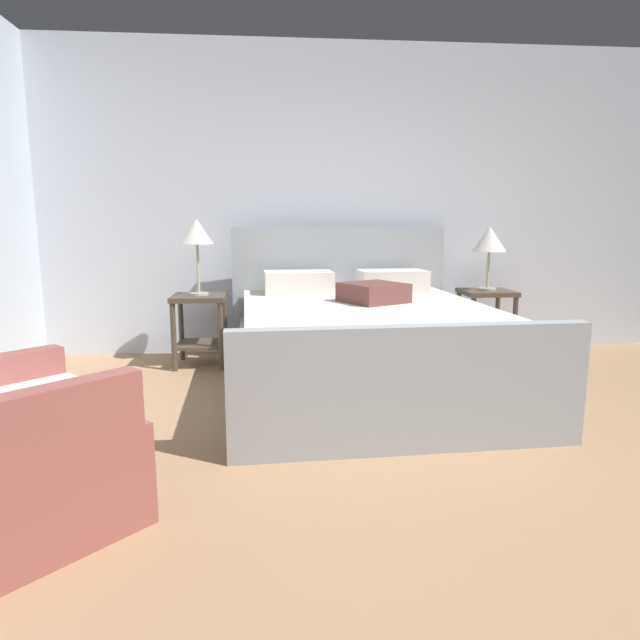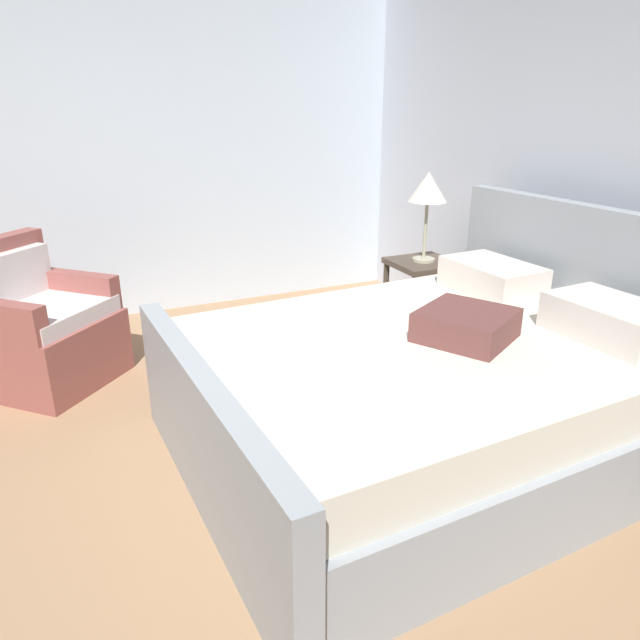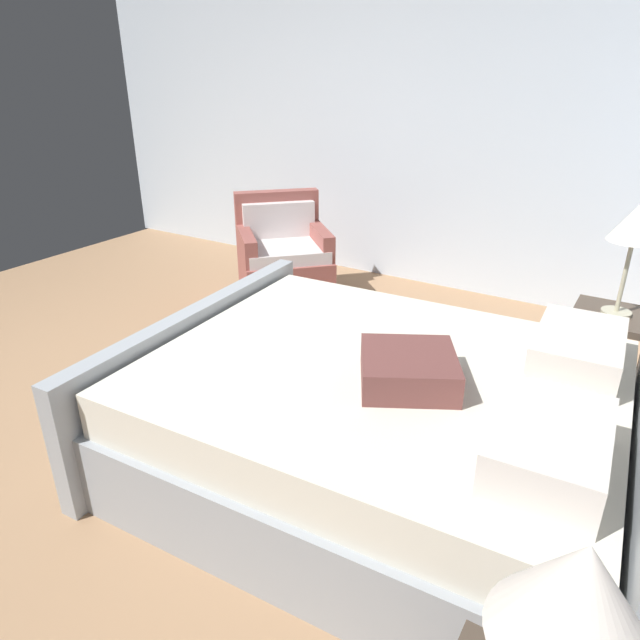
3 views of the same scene
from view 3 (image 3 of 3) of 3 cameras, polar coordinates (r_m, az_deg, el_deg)
ground_plane at (r=3.69m, az=-19.73°, el=-8.08°), size 5.93×5.87×0.02m
wall_side_left at (r=5.53m, az=3.93°, el=19.16°), size 0.12×5.99×2.78m
bed at (r=2.74m, az=7.15°, el=-9.98°), size 2.02×2.40×1.16m
table_lamp_right at (r=1.17m, az=24.52°, el=-24.22°), size 0.29×0.29×0.56m
nightstand_left at (r=3.66m, az=27.07°, el=-2.28°), size 0.44×0.44×0.60m
table_lamp_left at (r=3.44m, az=29.28°, el=8.26°), size 0.27×0.27×0.63m
armchair at (r=4.86m, az=-3.72°, el=5.89°), size 1.03×1.03×0.90m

